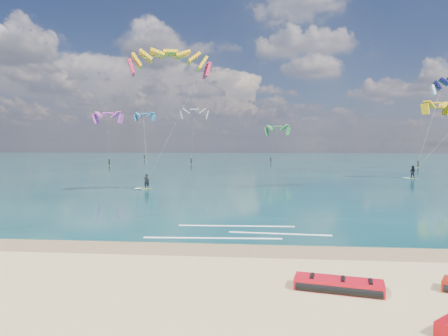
{
  "coord_description": "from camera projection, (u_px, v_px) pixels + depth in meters",
  "views": [
    {
      "loc": [
        1.9,
        -14.72,
        4.76
      ],
      "look_at": [
        -0.19,
        8.0,
        3.41
      ],
      "focal_mm": 32.0,
      "sensor_mm": 36.0,
      "label": 1
    }
  ],
  "objects": [
    {
      "name": "sea",
      "position": [
        254.0,
        160.0,
        118.47
      ],
      "size": [
        320.0,
        200.0,
        0.04
      ],
      "primitive_type": "cube",
      "color": "#092C31",
      "rests_on": "ground"
    },
    {
      "name": "packed_kite_left",
      "position": [
        338.0,
        291.0,
        13.0
      ],
      "size": [
        3.23,
        1.84,
        0.45
      ],
      "primitive_type": null,
      "rotation": [
        0.0,
        0.0,
        -0.21
      ],
      "color": "red",
      "rests_on": "ground"
    },
    {
      "name": "shoreline_foam",
      "position": [
        240.0,
        232.0,
        21.43
      ],
      "size": [
        9.63,
        3.65,
        0.01
      ],
      "color": "white",
      "rests_on": "ground"
    },
    {
      "name": "wet_sand_strip",
      "position": [
        218.0,
        249.0,
        18.07
      ],
      "size": [
        320.0,
        2.4,
        0.01
      ],
      "primitive_type": "cube",
      "color": "olive",
      "rests_on": "ground"
    },
    {
      "name": "kitesurfer_main",
      "position": [
        158.0,
        117.0,
        38.8
      ],
      "size": [
        10.27,
        7.97,
        14.43
      ],
      "rotation": [
        0.0,
        0.0,
        0.66
      ],
      "color": "#DAF11C",
      "rests_on": "sea"
    },
    {
      "name": "kitesurfer_far",
      "position": [
        439.0,
        122.0,
        52.69
      ],
      "size": [
        10.9,
        6.01,
        14.69
      ],
      "rotation": [
        0.0,
        0.0,
        0.3
      ],
      "color": "#CDDB20",
      "rests_on": "sea"
    },
    {
      "name": "distant_kites",
      "position": [
        220.0,
        139.0,
        94.04
      ],
      "size": [
        73.24,
        39.05,
        13.82
      ],
      "color": "teal",
      "rests_on": "ground"
    },
    {
      "name": "ground",
      "position": [
        247.0,
        179.0,
        54.85
      ],
      "size": [
        320.0,
        320.0,
        0.0
      ],
      "primitive_type": "plane",
      "color": "tan",
      "rests_on": "ground"
    }
  ]
}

